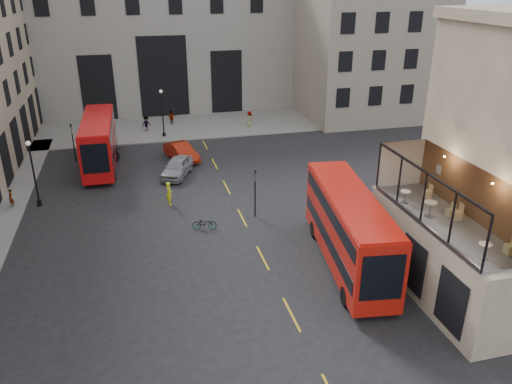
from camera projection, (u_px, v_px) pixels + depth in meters
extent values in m
plane|color=black|center=(327.00, 309.00, 27.11)|extent=(140.00, 140.00, 0.00)
cube|color=#BFAC8F|center=(512.00, 164.00, 26.37)|extent=(4.00, 11.00, 15.00)
cube|color=black|center=(413.00, 265.00, 27.43)|extent=(0.08, 9.20, 3.00)
cube|color=brown|center=(473.00, 193.00, 26.49)|extent=(0.04, 10.00, 2.90)
cube|color=beige|center=(401.00, 164.00, 30.60)|extent=(3.00, 0.04, 2.90)
cube|color=black|center=(453.00, 170.00, 25.58)|extent=(3.00, 10.00, 0.04)
cube|color=slate|center=(420.00, 222.00, 26.36)|extent=(0.12, 10.00, 0.18)
cube|color=black|center=(427.00, 173.00, 25.26)|extent=(0.12, 10.00, 0.10)
cube|color=beige|center=(439.00, 169.00, 29.26)|extent=(0.04, 0.45, 0.55)
cylinder|color=#FFD899|center=(493.00, 184.00, 24.00)|extent=(0.12, 0.12, 0.05)
cylinder|color=#FFD899|center=(444.00, 157.00, 27.56)|extent=(0.12, 0.12, 0.05)
cube|color=#BFAC8F|center=(438.00, 258.00, 27.67)|extent=(3.00, 11.00, 4.50)
cube|color=slate|center=(445.00, 221.00, 26.76)|extent=(3.00, 10.00, 0.10)
cube|color=gray|center=(158.00, 39.00, 65.08)|extent=(34.00, 10.00, 18.00)
cube|color=black|center=(164.00, 77.00, 62.19)|extent=(6.00, 0.12, 10.00)
cube|color=black|center=(98.00, 89.00, 60.79)|extent=(4.00, 0.12, 8.00)
cube|color=black|center=(227.00, 82.00, 64.39)|extent=(4.00, 0.12, 8.00)
cube|color=gray|center=(362.00, 33.00, 63.19)|extent=(16.00, 18.00, 20.00)
cube|color=slate|center=(162.00, 127.00, 59.52)|extent=(40.00, 12.00, 0.12)
cylinder|color=black|center=(255.00, 199.00, 36.99)|extent=(0.10, 0.10, 2.80)
imported|color=black|center=(255.00, 176.00, 36.24)|extent=(0.16, 0.20, 1.00)
cylinder|color=black|center=(74.00, 148.00, 48.07)|extent=(0.10, 0.10, 2.80)
imported|color=black|center=(71.00, 129.00, 47.32)|extent=(0.16, 0.20, 1.00)
cylinder|color=black|center=(34.00, 176.00, 38.29)|extent=(0.14, 0.14, 5.00)
cylinder|color=black|center=(39.00, 203.00, 39.19)|extent=(0.36, 0.36, 0.50)
sphere|color=silver|center=(28.00, 143.00, 37.24)|extent=(0.36, 0.36, 0.36)
cylinder|color=black|center=(163.00, 115.00, 54.99)|extent=(0.14, 0.14, 5.00)
cylinder|color=black|center=(164.00, 135.00, 55.89)|extent=(0.36, 0.36, 0.50)
sphere|color=silver|center=(161.00, 91.00, 53.94)|extent=(0.36, 0.36, 0.36)
cube|color=#B9150C|center=(349.00, 228.00, 30.37)|extent=(4.26, 12.09, 4.20)
cube|color=black|center=(348.00, 236.00, 30.61)|extent=(4.21, 11.46, 0.86)
cube|color=black|center=(350.00, 209.00, 29.86)|extent=(4.21, 11.46, 0.86)
cube|color=#B9150C|center=(351.00, 196.00, 29.52)|extent=(4.12, 11.84, 0.13)
cylinder|color=black|center=(314.00, 229.00, 34.49)|extent=(0.44, 1.11, 1.08)
cylinder|color=black|center=(348.00, 227.00, 34.74)|extent=(0.44, 1.11, 1.08)
cylinder|color=black|center=(345.00, 296.00, 27.26)|extent=(0.44, 1.11, 1.08)
cylinder|color=black|center=(389.00, 293.00, 27.51)|extent=(0.44, 1.11, 1.08)
cube|color=red|center=(99.00, 141.00, 46.51)|extent=(2.80, 11.65, 4.12)
cube|color=black|center=(100.00, 147.00, 46.74)|extent=(2.83, 11.02, 0.84)
cube|color=black|center=(97.00, 128.00, 46.01)|extent=(2.83, 11.02, 0.84)
cube|color=red|center=(96.00, 119.00, 45.68)|extent=(2.69, 11.42, 0.13)
cylinder|color=black|center=(91.00, 149.00, 50.35)|extent=(0.31, 1.06, 1.06)
cylinder|color=black|center=(115.00, 148.00, 50.86)|extent=(0.31, 1.06, 1.06)
cylinder|color=black|center=(85.00, 177.00, 43.41)|extent=(0.31, 1.06, 1.06)
cylinder|color=black|center=(114.00, 175.00, 43.92)|extent=(0.31, 1.06, 1.06)
imported|color=gray|center=(177.00, 167.00, 44.84)|extent=(3.75, 5.24, 1.66)
imported|color=#9E1E09|center=(181.00, 152.00, 48.79)|extent=(3.30, 5.24, 1.63)
imported|color=black|center=(104.00, 151.00, 49.63)|extent=(3.55, 4.88, 1.31)
imported|color=gray|center=(204.00, 223.00, 35.49)|extent=(1.81, 0.97, 0.90)
imported|color=#F4FF1A|center=(169.00, 193.00, 39.14)|extent=(0.57, 0.76, 1.89)
imported|color=gray|center=(107.00, 134.00, 54.01)|extent=(0.96, 0.82, 1.74)
imported|color=gray|center=(147.00, 124.00, 57.51)|extent=(1.36, 1.11, 1.84)
imported|color=gray|center=(172.00, 118.00, 60.13)|extent=(1.11, 0.77, 1.75)
imported|color=gray|center=(249.00, 119.00, 59.40)|extent=(0.87, 1.07, 1.90)
imported|color=gray|center=(11.00, 199.00, 38.64)|extent=(0.52, 0.64, 1.53)
cylinder|color=silver|center=(486.00, 244.00, 22.86)|extent=(0.60, 0.60, 0.04)
cylinder|color=slate|center=(484.00, 251.00, 23.00)|extent=(0.08, 0.08, 0.70)
cylinder|color=slate|center=(483.00, 258.00, 23.14)|extent=(0.44, 0.44, 0.03)
cylinder|color=beige|center=(431.00, 202.00, 26.82)|extent=(0.69, 0.69, 0.05)
cylinder|color=slate|center=(430.00, 209.00, 26.99)|extent=(0.09, 0.09, 0.80)
cylinder|color=slate|center=(429.00, 216.00, 27.15)|extent=(0.51, 0.51, 0.03)
cylinder|color=beige|center=(406.00, 191.00, 28.52)|extent=(0.58, 0.58, 0.04)
cylinder|color=slate|center=(405.00, 197.00, 28.66)|extent=(0.08, 0.08, 0.68)
cylinder|color=slate|center=(404.00, 202.00, 28.79)|extent=(0.43, 0.43, 0.03)
cube|color=tan|center=(509.00, 249.00, 23.45)|extent=(0.44, 0.44, 0.45)
cube|color=tan|center=(450.00, 213.00, 27.10)|extent=(0.42, 0.42, 0.41)
cube|color=tan|center=(454.00, 206.00, 27.00)|extent=(0.08, 0.38, 0.36)
cube|color=tan|center=(457.00, 215.00, 26.75)|extent=(0.49, 0.49, 0.48)
cube|color=tan|center=(462.00, 207.00, 26.60)|extent=(0.08, 0.45, 0.43)
cube|color=tan|center=(427.00, 194.00, 29.39)|extent=(0.42, 0.42, 0.43)
cube|color=tan|center=(431.00, 187.00, 29.28)|extent=(0.05, 0.40, 0.38)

